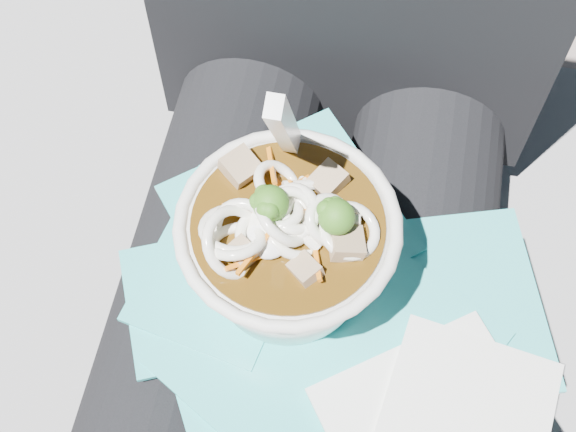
% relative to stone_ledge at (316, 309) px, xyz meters
% --- Properties ---
extents(stone_ledge, '(1.01, 0.53, 0.42)m').
position_rel_stone_ledge_xyz_m(stone_ledge, '(0.00, 0.00, 0.00)').
color(stone_ledge, slate).
rests_on(stone_ledge, ground).
extents(lap, '(0.30, 0.48, 0.14)m').
position_rel_stone_ledge_xyz_m(lap, '(0.00, -0.15, 0.28)').
color(lap, black).
rests_on(lap, stone_ledge).
extents(person_body, '(0.34, 0.94, 0.97)m').
position_rel_stone_ledge_xyz_m(person_body, '(0.00, -0.06, 0.31)').
color(person_body, black).
rests_on(person_body, ground).
extents(plastic_bag, '(0.33, 0.33, 0.01)m').
position_rel_stone_ledge_xyz_m(plastic_bag, '(0.01, -0.14, 0.35)').
color(plastic_bag, '#2BB5B6').
rests_on(plastic_bag, lap).
extents(napkins, '(0.19, 0.19, 0.01)m').
position_rel_stone_ledge_xyz_m(napkins, '(0.12, -0.21, 0.36)').
color(napkins, white).
rests_on(napkins, plastic_bag).
extents(udon_bowl, '(0.15, 0.15, 0.20)m').
position_rel_stone_ledge_xyz_m(udon_bowl, '(-0.01, -0.12, 0.41)').
color(udon_bowl, white).
rests_on(udon_bowl, plastic_bag).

